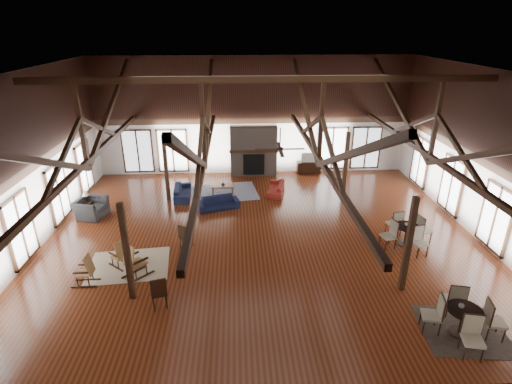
{
  "coord_description": "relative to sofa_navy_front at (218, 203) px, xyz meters",
  "views": [
    {
      "loc": [
        -0.9,
        -13.23,
        7.43
      ],
      "look_at": [
        -0.16,
        1.0,
        1.38
      ],
      "focal_mm": 28.0,
      "sensor_mm": 36.0,
      "label": 1
    }
  ],
  "objects": [
    {
      "name": "floor",
      "position": [
        1.72,
        -2.49,
        -0.26
      ],
      "size": [
        16.0,
        16.0,
        0.0
      ],
      "primitive_type": "plane",
      "color": "#622C14",
      "rests_on": "ground"
    },
    {
      "name": "ceiling",
      "position": [
        1.72,
        -2.49,
        5.74
      ],
      "size": [
        16.0,
        14.0,
        0.02
      ],
      "primitive_type": "cube",
      "color": "black",
      "rests_on": "wall_back"
    },
    {
      "name": "wall_back",
      "position": [
        1.72,
        4.51,
        2.74
      ],
      "size": [
        16.0,
        0.02,
        6.0
      ],
      "primitive_type": "cube",
      "color": "white",
      "rests_on": "floor"
    },
    {
      "name": "wall_front",
      "position": [
        1.72,
        -9.49,
        2.74
      ],
      "size": [
        16.0,
        0.02,
        6.0
      ],
      "primitive_type": "cube",
      "color": "white",
      "rests_on": "floor"
    },
    {
      "name": "wall_left",
      "position": [
        -6.28,
        -2.49,
        2.74
      ],
      "size": [
        0.02,
        14.0,
        6.0
      ],
      "primitive_type": "cube",
      "color": "white",
      "rests_on": "floor"
    },
    {
      "name": "wall_right",
      "position": [
        9.72,
        -2.49,
        2.74
      ],
      "size": [
        0.02,
        14.0,
        6.0
      ],
      "primitive_type": "cube",
      "color": "white",
      "rests_on": "floor"
    },
    {
      "name": "roof_truss",
      "position": [
        1.72,
        -2.49,
        3.77
      ],
      "size": [
        15.6,
        14.07,
        3.14
      ],
      "color": "#321F0E",
      "rests_on": "wall_back"
    },
    {
      "name": "post_grid",
      "position": [
        1.72,
        -2.49,
        1.27
      ],
      "size": [
        8.16,
        7.16,
        3.05
      ],
      "color": "#321F0E",
      "rests_on": "floor"
    },
    {
      "name": "fireplace",
      "position": [
        1.72,
        4.18,
        1.03
      ],
      "size": [
        2.5,
        0.69,
        2.6
      ],
      "color": "#685C4F",
      "rests_on": "floor"
    },
    {
      "name": "ceiling_fan",
      "position": [
        2.22,
        -3.49,
        3.47
      ],
      "size": [
        1.6,
        1.6,
        0.75
      ],
      "color": "black",
      "rests_on": "roof_truss"
    },
    {
      "name": "sofa_navy_front",
      "position": [
        0.0,
        0.0,
        0.0
      ],
      "size": [
        1.9,
        1.17,
        0.52
      ],
      "primitive_type": "imported",
      "rotation": [
        0.0,
        0.0,
        0.29
      ],
      "color": "black",
      "rests_on": "floor"
    },
    {
      "name": "sofa_navy_left",
      "position": [
        -1.69,
        1.34,
        0.0
      ],
      "size": [
        1.84,
        0.8,
        0.53
      ],
      "primitive_type": "imported",
      "rotation": [
        0.0,
        0.0,
        1.62
      ],
      "color": "#131934",
      "rests_on": "floor"
    },
    {
      "name": "sofa_orange",
      "position": [
        2.65,
        1.58,
        -0.01
      ],
      "size": [
        1.82,
        1.01,
        0.5
      ],
      "primitive_type": "imported",
      "rotation": [
        0.0,
        0.0,
        -1.78
      ],
      "color": "maroon",
      "rests_on": "floor"
    },
    {
      "name": "coffee_table",
      "position": [
        0.15,
        1.65,
        0.1
      ],
      "size": [
        1.11,
        0.59,
        0.42
      ],
      "rotation": [
        0.0,
        0.0,
        -0.04
      ],
      "color": "brown",
      "rests_on": "floor"
    },
    {
      "name": "vase",
      "position": [
        0.17,
        1.59,
        0.25
      ],
      "size": [
        0.23,
        0.23,
        0.19
      ],
      "primitive_type": "imported",
      "rotation": [
        0.0,
        0.0,
        0.36
      ],
      "color": "#B2B2B2",
      "rests_on": "coffee_table"
    },
    {
      "name": "armchair",
      "position": [
        -5.23,
        -0.5,
        0.13
      ],
      "size": [
        1.42,
        1.31,
        0.78
      ],
      "primitive_type": "imported",
      "rotation": [
        0.0,
        0.0,
        1.33
      ],
      "color": "#272729",
      "rests_on": "floor"
    },
    {
      "name": "side_table_lamp",
      "position": [
        -5.47,
        -0.2,
        0.15
      ],
      "size": [
        0.42,
        0.42,
        1.07
      ],
      "color": "black",
      "rests_on": "floor"
    },
    {
      "name": "rocking_chair_a",
      "position": [
        -3.02,
        -4.33,
        0.2
      ],
      "size": [
        0.83,
        0.79,
        0.97
      ],
      "rotation": [
        0.0,
        0.0,
        0.87
      ],
      "color": "olive",
      "rests_on": "floor"
    },
    {
      "name": "rocking_chair_b",
      "position": [
        -2.47,
        -4.94,
        0.29
      ],
      "size": [
        0.98,
        0.99,
        1.18
      ],
      "rotation": [
        0.0,
        0.0,
        -0.77
      ],
      "color": "olive",
      "rests_on": "floor"
    },
    {
      "name": "rocking_chair_c",
      "position": [
        -3.8,
        -5.24,
        0.21
      ],
      "size": [
        0.78,
        0.44,
        1.01
      ],
      "rotation": [
        0.0,
        0.0,
        1.57
      ],
      "color": "olive",
      "rests_on": "floor"
    },
    {
      "name": "side_chair_a",
      "position": [
        -1.07,
        -3.23,
        0.27
      ],
      "size": [
        0.54,
        0.54,
        0.92
      ],
      "rotation": [
        0.0,
        0.0,
        -0.63
      ],
      "color": "black",
      "rests_on": "floor"
    },
    {
      "name": "side_chair_b",
      "position": [
        -1.41,
        -6.5,
        0.34
      ],
      "size": [
        0.53,
        0.53,
        1.02
      ],
      "rotation": [
        0.0,
        0.0,
        0.28
      ],
      "color": "black",
      "rests_on": "floor"
    },
    {
      "name": "cafe_table_near",
      "position": [
        6.51,
        -7.91,
        0.27
      ],
      "size": [
        2.07,
        2.07,
        1.06
      ],
      "rotation": [
        0.0,
        0.0,
        -0.21
      ],
      "color": "black",
      "rests_on": "floor"
    },
    {
      "name": "cafe_table_far",
      "position": [
        6.88,
        -3.4,
        0.26
      ],
      "size": [
        2.04,
        2.04,
        1.04
      ],
      "rotation": [
        0.0,
        0.0,
        0.24
      ],
      "color": "black",
      "rests_on": "floor"
    },
    {
      "name": "cup_near",
      "position": [
        6.44,
        -7.84,
        0.56
      ],
      "size": [
        0.14,
        0.14,
        0.11
      ],
      "primitive_type": "imported",
      "rotation": [
        0.0,
        0.0,
        -0.06
      ],
      "color": "#B2B2B2",
      "rests_on": "cafe_table_near"
    },
    {
      "name": "cup_far",
      "position": [
        6.85,
        -3.35,
        0.54
      ],
      "size": [
        0.14,
        0.14,
        0.09
      ],
      "primitive_type": "imported",
      "rotation": [
        0.0,
        0.0,
        0.27
      ],
      "color": "#B2B2B2",
      "rests_on": "cafe_table_far"
    },
    {
      "name": "tv_console",
      "position": [
        4.67,
        4.26,
        0.05
      ],
      "size": [
        1.23,
        0.46,
        0.62
      ],
      "primitive_type": "cube",
      "color": "black",
      "rests_on": "floor"
    },
    {
      "name": "television",
      "position": [
        4.71,
        4.26,
        0.62
      ],
      "size": [
        0.91,
        0.2,
        0.52
      ],
      "primitive_type": "imported",
      "rotation": [
        0.0,
        0.0,
        -0.09
      ],
      "color": "#B2B2B2",
      "rests_on": "tv_console"
    },
    {
      "name": "rug_tan",
      "position": [
        -2.82,
        -4.28,
        -0.25
      ],
      "size": [
        2.77,
        2.28,
        0.01
      ],
      "primitive_type": "cube",
      "rotation": [
        0.0,
        0.0,
        0.11
      ],
      "color": "tan",
      "rests_on": "floor"
    },
    {
      "name": "rug_navy",
      "position": [
        0.22,
        1.77,
        -0.25
      ],
      "size": [
        3.32,
        2.68,
        0.01
      ],
      "primitive_type": "cube",
      "rotation": [
        0.0,
        0.0,
        0.14
      ],
      "color": "#191E48",
      "rests_on": "floor"
    },
    {
      "name": "rug_dark",
      "position": [
        6.66,
        -7.83,
        -0.25
      ],
      "size": [
        2.33,
        2.16,
        0.01
      ],
      "primitive_type": "cube",
      "rotation": [
        0.0,
        0.0,
        -0.11
      ],
      "color": "black",
      "rests_on": "floor"
    }
  ]
}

